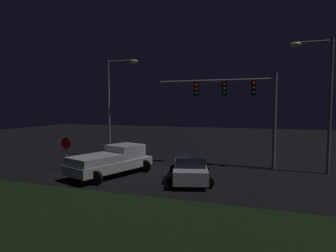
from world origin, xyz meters
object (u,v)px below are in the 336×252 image
(car_sedan, at_px, (190,168))
(street_lamp_left, at_px, (115,96))
(pickup_truck, at_px, (113,159))
(traffic_signal_gantry, at_px, (238,97))
(stop_sign, at_px, (66,147))
(street_lamp_right, at_px, (322,90))

(car_sedan, distance_m, street_lamp_left, 10.61)
(car_sedan, xyz_separation_m, street_lamp_left, (-7.89, 5.56, 4.41))
(pickup_truck, distance_m, car_sedan, 4.87)
(traffic_signal_gantry, bearing_deg, stop_sign, -154.55)
(street_lamp_left, bearing_deg, pickup_truck, -62.16)
(pickup_truck, bearing_deg, car_sedan, -68.06)
(pickup_truck, bearing_deg, traffic_signal_gantry, -34.51)
(car_sedan, bearing_deg, pickup_truck, 77.06)
(pickup_truck, distance_m, traffic_signal_gantry, 9.53)
(pickup_truck, bearing_deg, stop_sign, 108.92)
(pickup_truck, relative_size, street_lamp_left, 0.71)
(street_lamp_right, relative_size, stop_sign, 3.79)
(traffic_signal_gantry, distance_m, stop_sign, 12.17)
(pickup_truck, relative_size, traffic_signal_gantry, 0.69)
(car_sedan, relative_size, stop_sign, 2.12)
(pickup_truck, xyz_separation_m, stop_sign, (-3.51, 0.05, 0.56))
(car_sedan, distance_m, street_lamp_right, 9.70)
(car_sedan, distance_m, traffic_signal_gantry, 6.79)
(street_lamp_left, height_order, stop_sign, street_lamp_left)
(traffic_signal_gantry, relative_size, street_lamp_left, 1.02)
(street_lamp_left, xyz_separation_m, stop_sign, (-0.47, -5.69, -3.59))
(stop_sign, bearing_deg, pickup_truck, -0.84)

